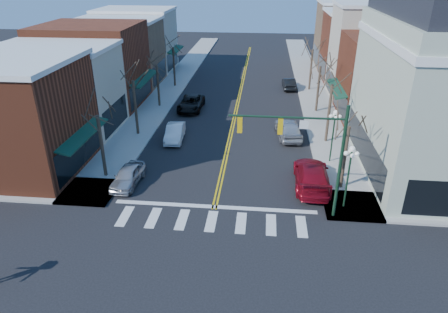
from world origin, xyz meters
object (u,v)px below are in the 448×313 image
(lamppost_midblock, at_px, (334,127))
(car_left_near, at_px, (128,176))
(car_right_near, at_px, (312,175))
(car_right_mid, at_px, (288,128))
(car_left_mid, at_px, (175,133))
(lamppost_corner, at_px, (349,167))
(car_right_far, at_px, (289,84))
(car_left_far, at_px, (191,103))

(lamppost_midblock, xyz_separation_m, car_left_near, (-14.60, -4.90, -2.29))
(car_right_near, xyz_separation_m, car_right_mid, (-1.22, 8.71, 0.00))
(lamppost_midblock, bearing_deg, car_right_near, -115.15)
(car_right_near, bearing_deg, car_left_near, 5.88)
(car_left_mid, bearing_deg, car_right_near, -36.41)
(lamppost_corner, height_order, car_left_mid, lamppost_corner)
(lamppost_corner, distance_m, lamppost_midblock, 6.50)
(lamppost_midblock, height_order, car_right_far, lamppost_midblock)
(car_left_mid, height_order, car_right_mid, car_right_mid)
(lamppost_corner, bearing_deg, lamppost_midblock, 90.00)
(lamppost_midblock, relative_size, car_right_far, 1.06)
(car_right_mid, bearing_deg, lamppost_midblock, 114.93)
(car_left_mid, height_order, car_left_far, car_left_far)
(car_right_near, height_order, car_right_mid, car_right_mid)
(car_right_far, bearing_deg, car_left_mid, 54.33)
(lamppost_corner, distance_m, car_left_mid, 16.40)
(car_left_far, distance_m, car_right_mid, 11.93)
(car_left_mid, distance_m, car_right_near, 13.24)
(car_right_mid, distance_m, car_right_far, 15.57)
(lamppost_corner, xyz_separation_m, car_left_far, (-13.00, 17.91, -2.25))
(lamppost_midblock, relative_size, car_left_near, 1.11)
(car_right_near, bearing_deg, car_left_far, -52.60)
(lamppost_corner, xyz_separation_m, car_right_far, (-2.27, 26.93, -2.29))
(lamppost_midblock, xyz_separation_m, car_right_near, (-1.80, -3.83, -2.13))
(lamppost_corner, relative_size, car_left_near, 1.11)
(car_right_mid, bearing_deg, lamppost_corner, 98.04)
(car_right_mid, relative_size, car_right_far, 1.21)
(lamppost_corner, height_order, car_right_near, lamppost_corner)
(lamppost_midblock, xyz_separation_m, car_right_far, (-2.27, 20.43, -2.29))
(car_left_mid, xyz_separation_m, car_right_mid, (9.98, 1.65, 0.16))
(car_left_near, relative_size, car_right_far, 0.96)
(lamppost_corner, height_order, car_right_far, lamppost_corner)
(car_right_near, height_order, car_right_far, car_right_near)
(car_left_mid, distance_m, car_left_far, 8.18)
(car_right_near, bearing_deg, car_left_mid, -31.13)
(car_left_mid, height_order, car_right_near, car_right_near)
(car_left_near, bearing_deg, car_left_mid, 82.39)
(car_left_near, distance_m, car_left_far, 16.39)
(car_left_near, relative_size, car_right_near, 0.68)
(lamppost_midblock, bearing_deg, car_left_far, 138.73)
(lamppost_midblock, distance_m, car_right_far, 20.69)
(lamppost_midblock, distance_m, car_left_far, 17.44)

